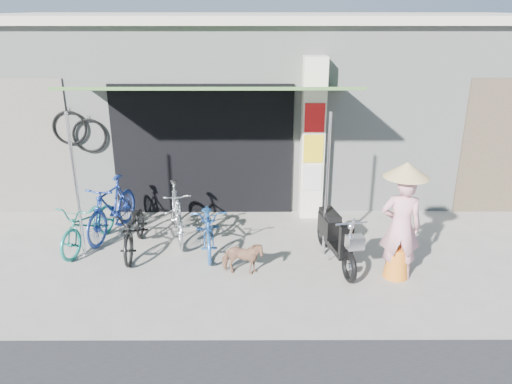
{
  "coord_description": "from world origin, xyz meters",
  "views": [
    {
      "loc": [
        -0.22,
        -6.54,
        3.81
      ],
      "look_at": [
        -0.2,
        1.0,
        1.0
      ],
      "focal_mm": 35.0,
      "sensor_mm": 36.0,
      "label": 1
    }
  ],
  "objects_px": {
    "street_dog": "(242,258)",
    "bike_blue": "(112,208)",
    "bike_black": "(134,229)",
    "nun": "(401,222)",
    "bike_silver": "(177,212)",
    "moped": "(335,237)",
    "bike_navy": "(209,226)",
    "bike_teal": "(89,224)"
  },
  "relations": [
    {
      "from": "street_dog",
      "to": "bike_blue",
      "type": "bearing_deg",
      "value": 62.93
    },
    {
      "from": "bike_blue",
      "to": "bike_black",
      "type": "relative_size",
      "value": 1.1
    },
    {
      "from": "bike_blue",
      "to": "nun",
      "type": "distance_m",
      "value": 4.86
    },
    {
      "from": "bike_blue",
      "to": "bike_silver",
      "type": "distance_m",
      "value": 1.16
    },
    {
      "from": "moped",
      "to": "bike_navy",
      "type": "bearing_deg",
      "value": 156.09
    },
    {
      "from": "bike_teal",
      "to": "nun",
      "type": "relative_size",
      "value": 0.88
    },
    {
      "from": "bike_silver",
      "to": "nun",
      "type": "height_order",
      "value": "nun"
    },
    {
      "from": "bike_blue",
      "to": "bike_silver",
      "type": "relative_size",
      "value": 1.05
    },
    {
      "from": "bike_black",
      "to": "moped",
      "type": "bearing_deg",
      "value": -9.14
    },
    {
      "from": "street_dog",
      "to": "moped",
      "type": "bearing_deg",
      "value": -70.37
    },
    {
      "from": "bike_black",
      "to": "bike_silver",
      "type": "bearing_deg",
      "value": 37.35
    },
    {
      "from": "street_dog",
      "to": "bike_black",
      "type": "bearing_deg",
      "value": 71.05
    },
    {
      "from": "street_dog",
      "to": "nun",
      "type": "xyz_separation_m",
      "value": [
        2.3,
        -0.07,
        0.62
      ]
    },
    {
      "from": "bike_black",
      "to": "nun",
      "type": "height_order",
      "value": "nun"
    },
    {
      "from": "moped",
      "to": "nun",
      "type": "distance_m",
      "value": 1.08
    },
    {
      "from": "bike_black",
      "to": "bike_silver",
      "type": "xyz_separation_m",
      "value": [
        0.62,
        0.52,
        0.08
      ]
    },
    {
      "from": "bike_silver",
      "to": "nun",
      "type": "relative_size",
      "value": 0.9
    },
    {
      "from": "bike_navy",
      "to": "bike_blue",
      "type": "bearing_deg",
      "value": 155.54
    },
    {
      "from": "bike_blue",
      "to": "moped",
      "type": "height_order",
      "value": "bike_blue"
    },
    {
      "from": "bike_black",
      "to": "bike_silver",
      "type": "relative_size",
      "value": 0.96
    },
    {
      "from": "bike_blue",
      "to": "nun",
      "type": "bearing_deg",
      "value": -4.03
    },
    {
      "from": "bike_teal",
      "to": "street_dog",
      "type": "xyz_separation_m",
      "value": [
        2.58,
        -0.95,
        -0.15
      ]
    },
    {
      "from": "bike_blue",
      "to": "bike_silver",
      "type": "height_order",
      "value": "bike_blue"
    },
    {
      "from": "bike_black",
      "to": "street_dog",
      "type": "bearing_deg",
      "value": -25.85
    },
    {
      "from": "bike_silver",
      "to": "street_dog",
      "type": "bearing_deg",
      "value": -61.75
    },
    {
      "from": "moped",
      "to": "bike_blue",
      "type": "bearing_deg",
      "value": 153.6
    },
    {
      "from": "bike_black",
      "to": "bike_silver",
      "type": "height_order",
      "value": "bike_silver"
    },
    {
      "from": "bike_navy",
      "to": "moped",
      "type": "height_order",
      "value": "moped"
    },
    {
      "from": "bike_navy",
      "to": "nun",
      "type": "bearing_deg",
      "value": -24.16
    },
    {
      "from": "bike_navy",
      "to": "moped",
      "type": "bearing_deg",
      "value": -19.15
    },
    {
      "from": "bike_teal",
      "to": "bike_silver",
      "type": "xyz_separation_m",
      "value": [
        1.41,
        0.33,
        0.07
      ]
    },
    {
      "from": "bike_teal",
      "to": "bike_silver",
      "type": "distance_m",
      "value": 1.45
    },
    {
      "from": "bike_navy",
      "to": "nun",
      "type": "relative_size",
      "value": 0.89
    },
    {
      "from": "bike_teal",
      "to": "bike_blue",
      "type": "height_order",
      "value": "bike_blue"
    },
    {
      "from": "bike_blue",
      "to": "street_dog",
      "type": "height_order",
      "value": "bike_blue"
    },
    {
      "from": "bike_teal",
      "to": "bike_black",
      "type": "xyz_separation_m",
      "value": [
        0.8,
        -0.18,
        -0.01
      ]
    },
    {
      "from": "bike_black",
      "to": "nun",
      "type": "bearing_deg",
      "value": -14.12
    },
    {
      "from": "bike_blue",
      "to": "nun",
      "type": "xyz_separation_m",
      "value": [
        4.62,
        -1.48,
        0.38
      ]
    },
    {
      "from": "nun",
      "to": "bike_navy",
      "type": "bearing_deg",
      "value": -8.52
    },
    {
      "from": "bike_silver",
      "to": "nun",
      "type": "distance_m",
      "value": 3.74
    },
    {
      "from": "bike_blue",
      "to": "bike_teal",
      "type": "bearing_deg",
      "value": -105.72
    },
    {
      "from": "nun",
      "to": "bike_blue",
      "type": "bearing_deg",
      "value": -8.63
    }
  ]
}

